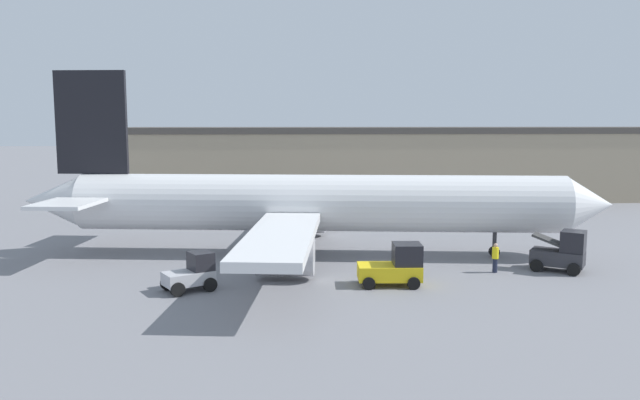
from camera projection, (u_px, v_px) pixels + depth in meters
ground_plane at (320, 255)px, 43.32m from camera, size 400.00×400.00×0.00m
terminal_building at (417, 164)px, 73.51m from camera, size 67.79×10.44×8.54m
airplane at (305, 204)px, 42.92m from camera, size 40.73×33.29×12.68m
ground_crew_worker at (495, 257)px, 38.11m from camera, size 0.40×0.40×1.82m
baggage_tug at (395, 266)px, 35.11m from camera, size 3.64×2.29×2.39m
belt_loader_truck at (562, 252)px, 38.39m from camera, size 3.53×3.28×2.59m
pushback_tug at (192, 273)px, 34.10m from camera, size 3.16×2.85×2.08m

